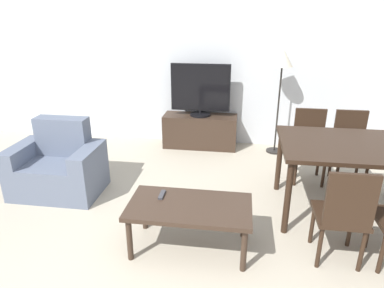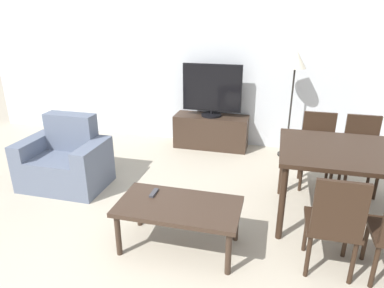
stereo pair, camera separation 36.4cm
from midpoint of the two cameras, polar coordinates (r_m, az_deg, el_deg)
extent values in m
cube|color=silver|center=(5.28, -0.93, 14.47)|extent=(7.71, 0.06, 2.70)
cube|color=slate|center=(4.29, -23.69, -5.11)|extent=(0.61, 0.65, 0.39)
cube|color=slate|center=(4.32, -22.98, 1.18)|extent=(0.61, 0.20, 0.45)
cube|color=slate|center=(4.48, -28.18, -3.56)|extent=(0.18, 0.65, 0.57)
cube|color=slate|center=(4.07, -19.11, -4.51)|extent=(0.18, 0.65, 0.57)
cube|color=#38281E|center=(5.26, -0.62, 2.14)|extent=(1.11, 0.39, 0.50)
cylinder|color=black|center=(5.18, -0.64, 4.92)|extent=(0.31, 0.31, 0.03)
cylinder|color=black|center=(5.17, -0.64, 5.34)|extent=(0.04, 0.04, 0.05)
cube|color=black|center=(5.08, -0.65, 9.38)|extent=(0.87, 0.04, 0.69)
cube|color=black|center=(5.06, -0.70, 9.32)|extent=(0.84, 0.01, 0.66)
cube|color=#38281E|center=(2.96, -3.99, -10.51)|extent=(1.05, 0.56, 0.04)
cylinder|color=#38281E|center=(3.03, -13.91, -15.29)|extent=(0.05, 0.05, 0.39)
cylinder|color=#38281E|center=(2.85, 4.89, -17.32)|extent=(0.05, 0.05, 0.39)
cylinder|color=#38281E|center=(3.38, -11.06, -10.86)|extent=(0.05, 0.05, 0.39)
cylinder|color=#38281E|center=(3.22, 5.43, -12.31)|extent=(0.05, 0.05, 0.39)
cube|color=black|center=(3.58, 22.54, -0.33)|extent=(1.36, 0.98, 0.04)
cylinder|color=black|center=(3.25, 12.56, -8.90)|extent=(0.06, 0.06, 0.73)
cylinder|color=black|center=(4.02, 11.84, -2.79)|extent=(0.06, 0.06, 0.73)
cube|color=black|center=(3.04, 20.25, -11.21)|extent=(0.40, 0.40, 0.04)
cylinder|color=black|center=(3.26, 16.38, -12.80)|extent=(0.04, 0.04, 0.39)
cylinder|color=black|center=(3.32, 22.05, -12.84)|extent=(0.04, 0.04, 0.39)
cylinder|color=black|center=(3.00, 17.17, -16.23)|extent=(0.04, 0.04, 0.39)
cylinder|color=black|center=(3.07, 23.38, -16.17)|extent=(0.04, 0.04, 0.39)
cube|color=black|center=(2.77, 21.58, -8.93)|extent=(0.37, 0.04, 0.45)
cube|color=black|center=(4.41, 22.84, -1.33)|extent=(0.40, 0.40, 0.04)
cylinder|color=black|center=(4.31, 20.84, -4.64)|extent=(0.04, 0.04, 0.39)
cylinder|color=black|center=(4.39, 24.97, -4.77)|extent=(0.04, 0.04, 0.39)
cylinder|color=black|center=(4.60, 20.06, -2.90)|extent=(0.04, 0.04, 0.39)
cylinder|color=black|center=(4.68, 23.95, -3.06)|extent=(0.04, 0.04, 0.39)
cube|color=black|center=(4.50, 22.75, 2.42)|extent=(0.37, 0.04, 0.45)
cylinder|color=black|center=(3.37, 24.60, -12.82)|extent=(0.04, 0.04, 0.39)
cylinder|color=black|center=(3.11, 26.16, -16.08)|extent=(0.04, 0.04, 0.39)
cube|color=black|center=(4.31, 16.74, -1.03)|extent=(0.40, 0.40, 0.04)
cylinder|color=black|center=(4.22, 14.55, -4.39)|extent=(0.04, 0.04, 0.39)
cylinder|color=black|center=(4.28, 18.87, -4.56)|extent=(0.04, 0.04, 0.39)
cylinder|color=black|center=(4.52, 14.17, -2.63)|extent=(0.04, 0.04, 0.39)
cylinder|color=black|center=(4.57, 18.21, -2.82)|extent=(0.04, 0.04, 0.39)
cube|color=black|center=(4.40, 16.77, 2.80)|extent=(0.37, 0.04, 0.45)
cylinder|color=black|center=(5.25, 11.61, -1.16)|extent=(0.24, 0.24, 0.02)
cylinder|color=black|center=(5.04, 12.14, 5.50)|extent=(0.02, 0.02, 1.24)
cone|color=beige|center=(4.90, 12.81, 13.85)|extent=(0.29, 0.29, 0.24)
cube|color=#38383D|center=(3.11, -8.43, -8.45)|extent=(0.04, 0.15, 0.02)
camera|label=1|loc=(0.18, -92.86, -1.11)|focal=32.00mm
camera|label=2|loc=(0.18, 87.14, 1.11)|focal=32.00mm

